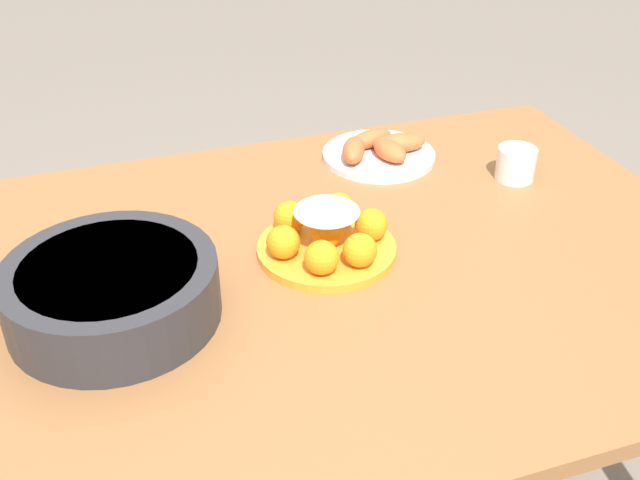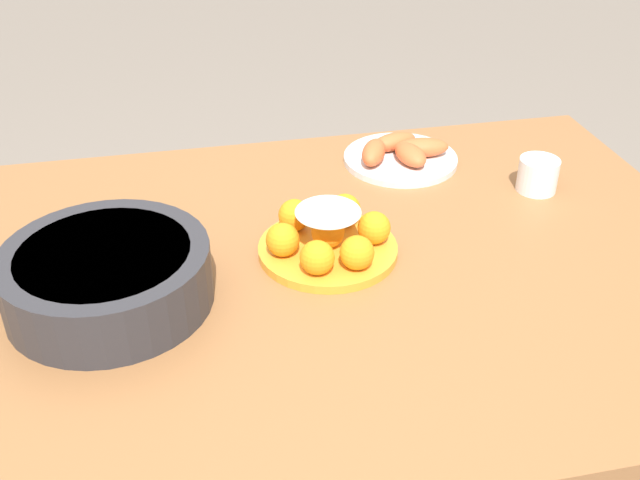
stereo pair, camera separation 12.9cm
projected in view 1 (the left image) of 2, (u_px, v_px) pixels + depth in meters
dining_table at (314, 304)px, 1.34m from camera, size 1.50×1.03×0.74m
cake_plate at (327, 236)px, 1.31m from camera, size 0.25×0.25×0.10m
serving_bowl at (112, 290)px, 1.15m from camera, size 0.33×0.33×0.10m
seafood_platter at (379, 150)px, 1.63m from camera, size 0.25×0.25×0.06m
cup_near at (516, 164)px, 1.55m from camera, size 0.08×0.08×0.07m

